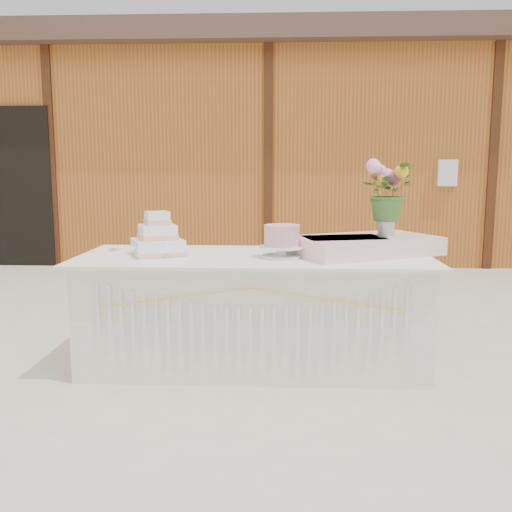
{
  "coord_description": "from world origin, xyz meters",
  "views": [
    {
      "loc": [
        0.19,
        -3.85,
        1.36
      ],
      "look_at": [
        0.0,
        0.3,
        0.72
      ],
      "focal_mm": 40.0,
      "sensor_mm": 36.0,
      "label": 1
    }
  ],
  "objects": [
    {
      "name": "cake_table",
      "position": [
        0.0,
        -0.0,
        0.39
      ],
      "size": [
        2.4,
        1.0,
        0.77
      ],
      "color": "silver",
      "rests_on": "ground"
    },
    {
      "name": "flower_vase",
      "position": [
        0.91,
        0.08,
        0.97
      ],
      "size": [
        0.12,
        0.12,
        0.16
      ],
      "primitive_type": "cylinder",
      "color": "silver",
      "rests_on": "satin_runner"
    },
    {
      "name": "ground",
      "position": [
        0.0,
        0.0,
        0.0
      ],
      "size": [
        80.0,
        80.0,
        0.0
      ],
      "primitive_type": "plane",
      "color": "beige",
      "rests_on": "ground"
    },
    {
      "name": "pink_cake_stand",
      "position": [
        0.19,
        -0.08,
        0.89
      ],
      "size": [
        0.3,
        0.3,
        0.22
      ],
      "color": "white",
      "rests_on": "cake_table"
    },
    {
      "name": "satin_runner",
      "position": [
        0.76,
        0.09,
        0.83
      ],
      "size": [
        1.13,
        0.95,
        0.12
      ],
      "primitive_type": "cube",
      "rotation": [
        0.0,
        0.0,
        0.47
      ],
      "color": "beige",
      "rests_on": "cake_table"
    },
    {
      "name": "wedding_cake",
      "position": [
        -0.66,
        -0.01,
        0.87
      ],
      "size": [
        0.44,
        0.44,
        0.3
      ],
      "rotation": [
        0.0,
        0.0,
        0.41
      ],
      "color": "white",
      "rests_on": "cake_table"
    },
    {
      "name": "barn",
      "position": [
        -0.01,
        5.99,
        1.68
      ],
      "size": [
        12.6,
        4.6,
        3.3
      ],
      "color": "#AF5724",
      "rests_on": "ground"
    },
    {
      "name": "bouquet",
      "position": [
        0.91,
        0.08,
        1.25
      ],
      "size": [
        0.47,
        0.47,
        0.4
      ],
      "primitive_type": "imported",
      "rotation": [
        0.0,
        0.0,
        0.76
      ],
      "color": "#3A6227",
      "rests_on": "flower_vase"
    },
    {
      "name": "loose_flowers",
      "position": [
        -1.06,
        0.1,
        0.78
      ],
      "size": [
        0.23,
        0.33,
        0.02
      ],
      "primitive_type": null,
      "rotation": [
        0.0,
        0.0,
        -0.38
      ],
      "color": "pink",
      "rests_on": "cake_table"
    }
  ]
}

